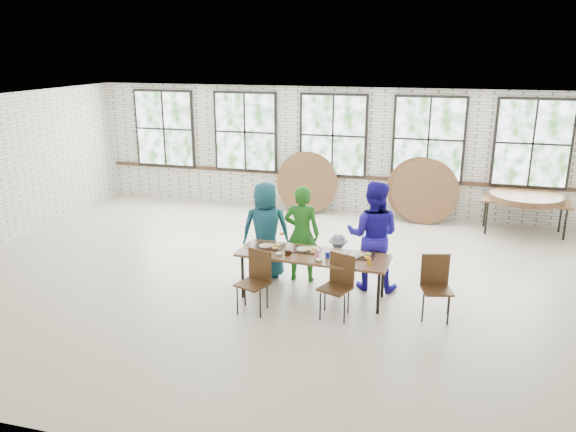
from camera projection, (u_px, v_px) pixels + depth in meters
name	position (u px, v px, depth m)	size (l,w,h in m)	color
room	(333.00, 137.00, 13.29)	(12.00, 12.00, 12.00)	beige
dining_table	(313.00, 257.00, 8.86)	(2.44, 0.93, 0.74)	brown
chair_near_left	(256.00, 276.00, 8.48)	(0.53, 0.53, 0.95)	#452C17
chair_near_right	(338.00, 280.00, 8.32)	(0.54, 0.53, 0.95)	#452C17
chair_spare	(436.00, 281.00, 8.29)	(0.51, 0.50, 0.95)	#452C17
adult_teal	(266.00, 230.00, 9.67)	(0.83, 0.54, 1.70)	#184C5B
adult_green	(302.00, 234.00, 9.51)	(0.61, 0.40, 1.68)	#1F651B
toddler	(338.00, 259.00, 9.46)	(0.57, 0.33, 0.88)	#1D1645
adult_blue	(373.00, 236.00, 9.18)	(0.89, 0.69, 1.83)	#20169F
storage_table	(525.00, 203.00, 12.02)	(1.86, 0.91, 0.74)	brown
tabletop_clutter	(319.00, 254.00, 8.80)	(1.93, 0.62, 0.11)	black
round_tops_stacked	(526.00, 197.00, 11.98)	(1.50, 1.50, 0.13)	brown
round_tops_leaning	(382.00, 188.00, 13.05)	(4.29, 0.45, 1.49)	brown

